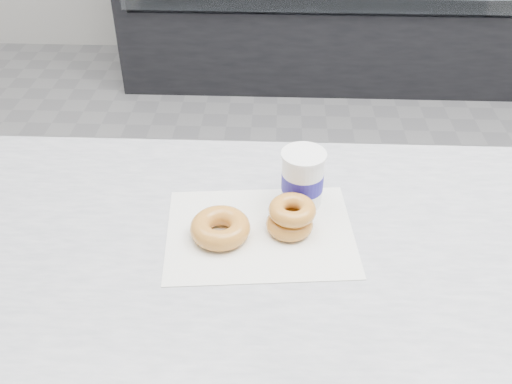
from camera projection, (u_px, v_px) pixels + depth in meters
ground at (350, 329)px, 2.00m from camera, size 5.00×5.00×0.00m
wax_paper at (260, 232)px, 1.04m from camera, size 0.36×0.29×0.00m
donut_single at (220, 228)px, 1.02m from camera, size 0.14×0.14×0.04m
donut_stack at (291, 217)px, 1.03m from camera, size 0.12×0.12×0.06m
coffee_cup at (303, 178)px, 1.08m from camera, size 0.10×0.10×0.11m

